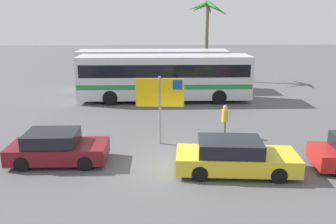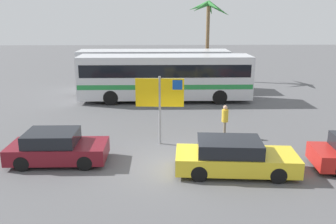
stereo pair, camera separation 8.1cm
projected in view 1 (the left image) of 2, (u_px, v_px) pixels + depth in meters
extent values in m
plane|color=#565659|center=(174.00, 163.00, 14.54)|extent=(120.00, 120.00, 0.00)
cube|color=silver|center=(164.00, 76.00, 24.68)|extent=(11.81, 2.62, 2.90)
cube|color=black|center=(164.00, 69.00, 24.54)|extent=(11.34, 2.64, 0.84)
cube|color=#23843D|center=(165.00, 84.00, 24.82)|extent=(11.70, 2.64, 0.32)
cylinder|color=black|center=(214.00, 90.00, 26.25)|extent=(1.00, 0.28, 1.00)
cylinder|color=black|center=(219.00, 97.00, 23.97)|extent=(1.00, 0.28, 1.00)
cylinder|color=black|center=(114.00, 91.00, 26.04)|extent=(1.00, 0.28, 1.00)
cylinder|color=black|center=(110.00, 98.00, 23.76)|extent=(1.00, 0.28, 1.00)
cube|color=silver|center=(153.00, 69.00, 28.33)|extent=(11.81, 2.62, 2.90)
cube|color=black|center=(153.00, 62.00, 28.18)|extent=(11.34, 2.64, 0.84)
cube|color=red|center=(153.00, 75.00, 28.46)|extent=(11.70, 2.64, 0.32)
cylinder|color=black|center=(197.00, 81.00, 29.89)|extent=(1.00, 0.28, 1.00)
cylinder|color=black|center=(200.00, 86.00, 27.61)|extent=(1.00, 0.28, 1.00)
cylinder|color=black|center=(110.00, 81.00, 29.69)|extent=(1.00, 0.28, 1.00)
cylinder|color=black|center=(106.00, 87.00, 27.41)|extent=(1.00, 0.28, 1.00)
cylinder|color=gray|center=(160.00, 111.00, 16.27)|extent=(0.11, 0.11, 3.20)
cube|color=yellow|center=(160.00, 93.00, 16.05)|extent=(2.20, 0.18, 1.30)
cube|color=#1447A8|center=(178.00, 85.00, 15.93)|extent=(0.44, 0.09, 0.44)
cube|color=maroon|center=(59.00, 151.00, 14.45)|extent=(3.91, 1.83, 0.64)
cube|color=black|center=(52.00, 138.00, 14.29)|extent=(2.04, 1.68, 0.52)
cylinder|color=black|center=(93.00, 148.00, 15.34)|extent=(0.60, 0.16, 0.60)
cylinder|color=black|center=(85.00, 163.00, 13.73)|extent=(0.60, 0.16, 0.60)
cylinder|color=black|center=(36.00, 148.00, 15.26)|extent=(0.60, 0.16, 0.60)
cylinder|color=black|center=(22.00, 164.00, 13.65)|extent=(0.60, 0.16, 0.60)
cylinder|color=black|center=(327.00, 153.00, 14.71)|extent=(0.61, 0.21, 0.60)
cube|color=yellow|center=(236.00, 161.00, 13.51)|extent=(4.68, 2.15, 0.64)
cube|color=black|center=(230.00, 146.00, 13.37)|extent=(2.49, 1.83, 0.52)
cylinder|color=black|center=(269.00, 158.00, 14.29)|extent=(0.61, 0.21, 0.60)
cylinder|color=black|center=(279.00, 175.00, 12.69)|extent=(0.61, 0.21, 0.60)
cylinder|color=black|center=(198.00, 156.00, 14.42)|extent=(0.61, 0.21, 0.60)
cylinder|color=black|center=(200.00, 174.00, 12.83)|extent=(0.61, 0.21, 0.60)
cylinder|color=#706656|center=(224.00, 130.00, 17.49)|extent=(0.13, 0.13, 0.78)
cylinder|color=#706656|center=(224.00, 129.00, 17.66)|extent=(0.13, 0.13, 0.78)
cylinder|color=gold|center=(225.00, 116.00, 17.39)|extent=(0.32, 0.32, 0.62)
sphere|color=tan|center=(225.00, 107.00, 17.28)|extent=(0.21, 0.21, 0.21)
cylinder|color=brown|center=(206.00, 44.00, 32.40)|extent=(0.32, 0.32, 6.69)
cone|color=#2D7533|center=(218.00, 9.00, 31.47)|extent=(2.11, 0.81, 1.46)
cone|color=#2D7533|center=(209.00, 9.00, 32.48)|extent=(1.07, 2.14, 1.36)
cone|color=#2D7533|center=(198.00, 7.00, 32.14)|extent=(1.97, 1.71, 0.99)
cone|color=#2D7533|center=(200.00, 7.00, 30.87)|extent=(1.87, 1.81, 1.13)
cone|color=#2D7533|center=(213.00, 6.00, 30.59)|extent=(1.06, 2.21, 0.97)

